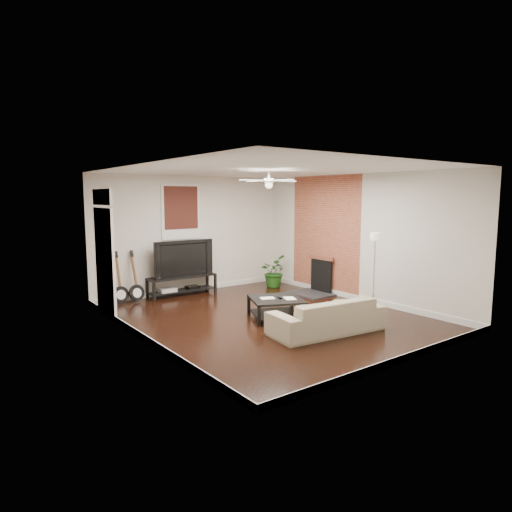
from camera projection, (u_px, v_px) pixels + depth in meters
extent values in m
cube|color=black|center=(268.00, 317.00, 8.61)|extent=(5.00, 6.00, 0.01)
cube|color=white|center=(269.00, 170.00, 8.24)|extent=(5.00, 6.00, 0.01)
cube|color=silver|center=(192.00, 234.00, 10.82)|extent=(5.00, 0.01, 2.80)
cube|color=silver|center=(406.00, 264.00, 6.04)|extent=(5.00, 0.01, 2.80)
cube|color=silver|center=(142.00, 255.00, 6.95)|extent=(0.01, 6.00, 2.80)
cube|color=silver|center=(357.00, 238.00, 9.90)|extent=(0.01, 6.00, 2.80)
cube|color=#AB5537|center=(325.00, 235.00, 10.69)|extent=(0.02, 2.20, 2.80)
cube|color=black|center=(315.00, 275.00, 10.64)|extent=(0.80, 1.10, 0.92)
cube|color=#39110F|center=(181.00, 212.00, 10.55)|extent=(1.00, 0.06, 1.30)
cube|color=white|center=(105.00, 253.00, 8.51)|extent=(0.08, 1.00, 2.50)
cube|color=black|center=(182.00, 285.00, 10.56)|extent=(1.65, 0.44, 0.46)
imported|color=black|center=(181.00, 258.00, 10.49)|extent=(1.47, 0.19, 0.85)
cube|color=black|center=(276.00, 308.00, 8.50)|extent=(1.24, 1.24, 0.39)
imported|color=#BFAD8F|center=(326.00, 315.00, 7.63)|extent=(2.10, 1.02, 0.59)
imported|color=#1F5117|center=(273.00, 271.00, 11.49)|extent=(0.94, 0.96, 0.80)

